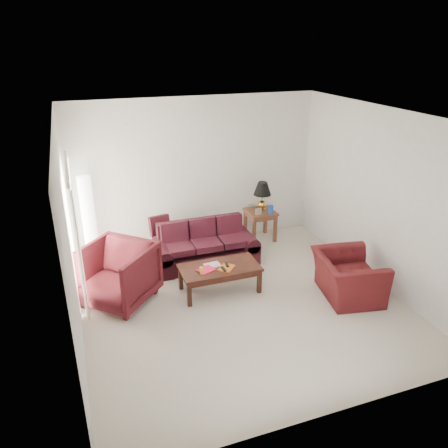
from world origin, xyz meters
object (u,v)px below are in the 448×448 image
armchair_left (117,275)px  armchair_right (348,277)px  coffee_table (220,279)px  sofa (205,245)px  floor_lamp (89,221)px  end_table (260,225)px

armchair_left → armchair_right: 3.77m
armchair_left → coffee_table: size_ratio=0.82×
sofa → floor_lamp: floor_lamp is taller
floor_lamp → coffee_table: bearing=-41.9°
floor_lamp → armchair_left: 1.57m
armchair_left → end_table: bearing=67.8°
sofa → end_table: sofa is taller
end_table → coffee_table: end_table is taller
sofa → end_table: bearing=25.3°
sofa → armchair_right: bearing=-45.0°
coffee_table → sofa: bearing=70.2°
armchair_left → coffee_table: 1.70m
end_table → armchair_left: bearing=-155.5°
sofa → armchair_right: size_ratio=1.76×
armchair_right → coffee_table: size_ratio=0.84×
sofa → armchair_left: (-1.72, -0.76, 0.09)m
sofa → coffee_table: size_ratio=1.47×
sofa → floor_lamp: (-2.01, 0.73, 0.48)m
sofa → armchair_right: sofa is taller
armchair_right → armchair_left: bearing=83.3°
end_table → floor_lamp: size_ratio=0.36×
end_table → armchair_right: armchair_right is taller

